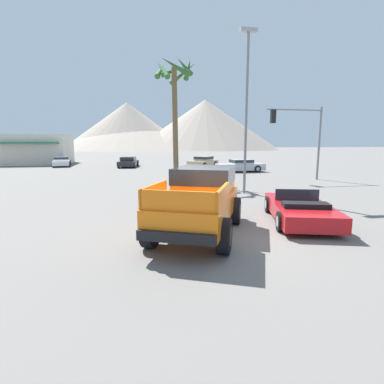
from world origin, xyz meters
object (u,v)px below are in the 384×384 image
(parked_car_silver, at_px, (240,165))
(parked_car_white, at_px, (62,161))
(traffic_light_main, at_px, (299,128))
(parked_car_dark, at_px, (128,162))
(red_convertible_car, at_px, (300,210))
(palm_tree_tall, at_px, (175,91))
(orange_pickup_truck, at_px, (201,196))
(street_lamp_post, at_px, (247,98))
(parked_car_tan, at_px, (203,162))

(parked_car_silver, relative_size, parked_car_white, 0.95)
(parked_car_silver, distance_m, traffic_light_main, 7.70)
(parked_car_dark, bearing_deg, red_convertible_car, -67.45)
(parked_car_dark, bearing_deg, palm_tree_tall, -67.86)
(orange_pickup_truck, relative_size, parked_car_white, 1.10)
(traffic_light_main, height_order, street_lamp_post, street_lamp_post)
(parked_car_silver, relative_size, parked_car_tan, 1.04)
(orange_pickup_truck, height_order, street_lamp_post, street_lamp_post)
(parked_car_silver, bearing_deg, parked_car_dark, 50.29)
(traffic_light_main, height_order, palm_tree_tall, palm_tree_tall)
(orange_pickup_truck, bearing_deg, parked_car_dark, 120.30)
(parked_car_dark, xyz_separation_m, palm_tree_tall, (3.38, -14.52, 5.52))
(orange_pickup_truck, height_order, parked_car_tan, orange_pickup_truck)
(palm_tree_tall, bearing_deg, traffic_light_main, -2.09)
(orange_pickup_truck, distance_m, red_convertible_car, 3.75)
(orange_pickup_truck, xyz_separation_m, traffic_light_main, (9.82, 11.29, 2.64))
(orange_pickup_truck, height_order, traffic_light_main, traffic_light_main)
(palm_tree_tall, bearing_deg, red_convertible_car, -75.97)
(traffic_light_main, bearing_deg, parked_car_silver, -74.81)
(palm_tree_tall, bearing_deg, parked_car_tan, 68.35)
(parked_car_silver, bearing_deg, red_convertible_car, 164.08)
(street_lamp_post, bearing_deg, palm_tree_tall, 120.92)
(parked_car_white, relative_size, palm_tree_tall, 0.58)
(parked_car_white, bearing_deg, palm_tree_tall, 114.26)
(parked_car_white, xyz_separation_m, palm_tree_tall, (11.10, -17.16, 5.53))
(orange_pickup_truck, distance_m, parked_car_white, 30.55)
(parked_car_tan, distance_m, traffic_light_main, 13.63)
(orange_pickup_truck, relative_size, parked_car_dark, 1.09)
(orange_pickup_truck, xyz_separation_m, parked_car_silver, (7.97, 18.08, -0.50))
(orange_pickup_truck, distance_m, parked_car_dark, 26.27)
(parked_car_dark, xyz_separation_m, traffic_light_main, (12.33, -14.85, 3.16))
(street_lamp_post, bearing_deg, red_convertible_car, -92.59)
(traffic_light_main, bearing_deg, parked_car_tan, -72.14)
(parked_car_tan, xyz_separation_m, palm_tree_tall, (-4.88, -12.30, 5.48))
(parked_car_silver, xyz_separation_m, parked_car_tan, (-2.23, 5.84, 0.02))
(parked_car_dark, bearing_deg, parked_car_silver, -28.52)
(parked_car_white, distance_m, traffic_light_main, 26.79)
(traffic_light_main, bearing_deg, parked_car_dark, -50.30)
(red_convertible_car, height_order, parked_car_silver, parked_car_silver)
(parked_car_tan, xyz_separation_m, parked_car_white, (-15.98, 4.86, -0.05))
(orange_pickup_truck, relative_size, parked_car_tan, 1.21)
(parked_car_silver, height_order, palm_tree_tall, palm_tree_tall)
(parked_car_white, height_order, palm_tree_tall, palm_tree_tall)
(parked_car_tan, height_order, parked_car_white, parked_car_tan)
(parked_car_dark, relative_size, palm_tree_tall, 0.59)
(traffic_light_main, distance_m, palm_tree_tall, 9.26)
(orange_pickup_truck, height_order, parked_car_dark, orange_pickup_truck)
(orange_pickup_truck, bearing_deg, red_convertible_car, 31.97)
(red_convertible_car, distance_m, traffic_light_main, 12.90)
(red_convertible_car, distance_m, parked_car_silver, 18.14)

